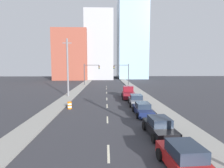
{
  "coord_description": "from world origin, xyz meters",
  "views": [
    {
      "loc": [
        -0.15,
        -1.35,
        5.6
      ],
      "look_at": [
        1.04,
        32.58,
        2.2
      ],
      "focal_mm": 28.0,
      "sensor_mm": 36.0,
      "label": 1
    }
  ],
  "objects": [
    {
      "name": "building_glass_right",
      "position": [
        12.25,
        84.69,
        18.78
      ],
      "size": [
        13.0,
        20.0,
        37.57
      ],
      "color": "#8CADC6",
      "rests_on": "ground"
    },
    {
      "name": "lane_stripe_at_42m",
      "position": [
        0.0,
        42.44,
        0.0
      ],
      "size": [
        0.16,
        2.4,
        0.01
      ],
      "primitive_type": "cube",
      "color": "beige",
      "rests_on": "ground"
    },
    {
      "name": "lane_stripe_at_36m",
      "position": [
        0.0,
        35.76,
        0.0
      ],
      "size": [
        0.16,
        2.4,
        0.01
      ],
      "primitive_type": "cube",
      "color": "beige",
      "rests_on": "ground"
    },
    {
      "name": "lane_stripe_at_29m",
      "position": [
        0.0,
        28.54,
        0.0
      ],
      "size": [
        0.16,
        2.4,
        0.01
      ],
      "primitive_type": "cube",
      "color": "beige",
      "rests_on": "ground"
    },
    {
      "name": "lane_stripe_at_23m",
      "position": [
        0.0,
        23.1,
        0.0
      ],
      "size": [
        0.16,
        2.4,
        0.01
      ],
      "primitive_type": "cube",
      "color": "beige",
      "rests_on": "ground"
    },
    {
      "name": "lane_stripe_at_17m",
      "position": [
        0.0,
        16.67,
        0.0
      ],
      "size": [
        0.16,
        2.4,
        0.01
      ],
      "primitive_type": "cube",
      "color": "beige",
      "rests_on": "ground"
    },
    {
      "name": "utility_pole_left_mid",
      "position": [
        -7.15,
        31.01,
        5.45
      ],
      "size": [
        1.6,
        0.32,
        10.64
      ],
      "color": "slate",
      "rests_on": "ground"
    },
    {
      "name": "sidewalk_right",
      "position": [
        6.99,
        52.16,
        0.08
      ],
      "size": [
        2.41,
        104.32,
        0.15
      ],
      "color": "gray",
      "rests_on": "ground"
    },
    {
      "name": "sedan_navy",
      "position": [
        4.12,
        18.37,
        0.65
      ],
      "size": [
        2.0,
        4.46,
        1.44
      ],
      "rotation": [
        0.0,
        0.0,
        0.0
      ],
      "color": "#141E47",
      "rests_on": "ground"
    },
    {
      "name": "building_office_center",
      "position": [
        -3.03,
        80.69,
        14.49
      ],
      "size": [
        12.0,
        20.0,
        28.99
      ],
      "color": "#99999E",
      "rests_on": "ground"
    },
    {
      "name": "lane_stripe_at_9m",
      "position": [
        0.0,
        9.48,
        0.0
      ],
      "size": [
        0.16,
        2.4,
        0.01
      ],
      "primitive_type": "cube",
      "color": "beige",
      "rests_on": "ground"
    },
    {
      "name": "pickup_truck_maroon",
      "position": [
        3.85,
        29.32,
        0.84
      ],
      "size": [
        2.49,
        5.29,
        2.09
      ],
      "rotation": [
        0.0,
        0.0,
        -0.05
      ],
      "color": "maroon",
      "rests_on": "ground"
    },
    {
      "name": "building_brick_left",
      "position": [
        -14.73,
        76.69,
        10.42
      ],
      "size": [
        14.0,
        16.0,
        20.85
      ],
      "color": "brown",
      "rests_on": "ground"
    },
    {
      "name": "traffic_barrel",
      "position": [
        -4.99,
        21.61,
        0.47
      ],
      "size": [
        0.56,
        0.56,
        0.95
      ],
      "color": "orange",
      "rests_on": "ground"
    },
    {
      "name": "sedan_red",
      "position": [
        4.03,
        7.28,
        0.7
      ],
      "size": [
        2.23,
        4.3,
        1.54
      ],
      "rotation": [
        0.0,
        0.0,
        0.06
      ],
      "color": "red",
      "rests_on": "ground"
    },
    {
      "name": "sedan_black",
      "position": [
        4.19,
        12.29,
        0.69
      ],
      "size": [
        2.18,
        4.36,
        1.51
      ],
      "rotation": [
        0.0,
        0.0,
        0.05
      ],
      "color": "black",
      "rests_on": "ground"
    },
    {
      "name": "lane_stripe_at_47m",
      "position": [
        0.0,
        47.49,
        0.0
      ],
      "size": [
        0.16,
        2.4,
        0.01
      ],
      "primitive_type": "cube",
      "color": "beige",
      "rests_on": "ground"
    },
    {
      "name": "traffic_signal_right",
      "position": [
        5.36,
        51.1,
        4.19
      ],
      "size": [
        4.71,
        0.35,
        6.42
      ],
      "color": "#38383D",
      "rests_on": "ground"
    },
    {
      "name": "traffic_signal_left",
      "position": [
        -5.27,
        51.1,
        4.19
      ],
      "size": [
        4.71,
        0.35,
        6.42
      ],
      "color": "#38383D",
      "rests_on": "ground"
    },
    {
      "name": "sedan_gray",
      "position": [
        4.25,
        23.56,
        0.7
      ],
      "size": [
        2.28,
        4.52,
        1.54
      ],
      "rotation": [
        0.0,
        0.0,
        -0.04
      ],
      "color": "slate",
      "rests_on": "ground"
    },
    {
      "name": "sidewalk_left",
      "position": [
        -6.99,
        52.16,
        0.08
      ],
      "size": [
        2.41,
        104.32,
        0.15
      ],
      "color": "gray",
      "rests_on": "ground"
    }
  ]
}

